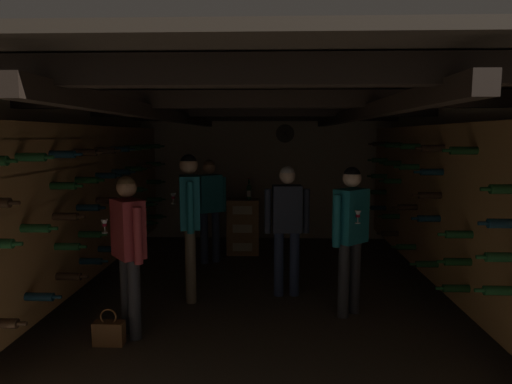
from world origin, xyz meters
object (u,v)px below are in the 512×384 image
(person_host_center, at_px, (287,219))
(person_guest_mid_left, at_px, (189,212))
(person_guest_near_left, at_px, (128,241))
(handbag, at_px, (109,332))
(display_bottle, at_px, (249,191))
(person_guest_mid_right, at_px, (351,227))
(person_guest_far_left, at_px, (210,202))
(wine_crate_stack, at_px, (243,227))

(person_host_center, bearing_deg, person_guest_mid_left, -170.94)
(person_guest_near_left, relative_size, handbag, 4.48)
(display_bottle, height_order, person_guest_near_left, person_guest_near_left)
(person_host_center, relative_size, person_guest_mid_right, 0.98)
(display_bottle, bearing_deg, person_guest_mid_right, -64.35)
(display_bottle, relative_size, person_host_center, 0.22)
(handbag, bearing_deg, display_bottle, 71.07)
(display_bottle, relative_size, person_guest_near_left, 0.22)
(person_guest_mid_left, height_order, person_guest_mid_right, person_guest_mid_left)
(person_guest_far_left, bearing_deg, person_guest_near_left, -99.41)
(person_host_center, height_order, person_guest_mid_right, person_guest_mid_right)
(display_bottle, relative_size, person_guest_mid_left, 0.20)
(wine_crate_stack, distance_m, display_bottle, 0.59)
(person_guest_far_left, bearing_deg, person_host_center, -51.13)
(person_guest_mid_right, relative_size, handbag, 4.61)
(person_host_center, height_order, handbag, person_host_center)
(person_host_center, xyz_separation_m, person_guest_mid_left, (-1.13, -0.18, 0.11))
(wine_crate_stack, relative_size, person_guest_near_left, 0.58)
(person_guest_near_left, bearing_deg, person_host_center, 36.97)
(person_guest_mid_right, bearing_deg, wine_crate_stack, 117.41)
(person_guest_mid_left, xyz_separation_m, person_guest_mid_right, (1.79, -0.40, -0.08))
(person_host_center, distance_m, person_guest_mid_left, 1.15)
(wine_crate_stack, relative_size, person_guest_mid_left, 0.52)
(person_host_center, xyz_separation_m, person_guest_far_left, (-1.12, 1.39, 0.00))
(person_host_center, distance_m, person_guest_far_left, 1.78)
(display_bottle, xyz_separation_m, person_guest_far_left, (-0.57, -0.55, -0.09))
(person_guest_near_left, bearing_deg, person_guest_far_left, 80.59)
(wine_crate_stack, bearing_deg, person_guest_near_left, -106.07)
(person_guest_mid_left, xyz_separation_m, handbag, (-0.55, -1.19, -0.93))
(display_bottle, height_order, person_guest_mid_left, person_guest_mid_left)
(wine_crate_stack, height_order, display_bottle, display_bottle)
(person_host_center, relative_size, person_guest_mid_left, 0.92)
(person_guest_mid_left, distance_m, handbag, 1.60)
(display_bottle, relative_size, handbag, 1.01)
(wine_crate_stack, relative_size, display_bottle, 2.57)
(handbag, bearing_deg, person_host_center, 39.08)
(person_guest_far_left, relative_size, handbag, 4.52)
(wine_crate_stack, bearing_deg, display_bottle, 0.03)
(person_guest_mid_right, bearing_deg, person_guest_far_left, 132.06)
(person_host_center, bearing_deg, handbag, -140.92)
(person_guest_near_left, height_order, person_guest_far_left, person_guest_far_left)
(display_bottle, bearing_deg, person_guest_mid_left, -105.40)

